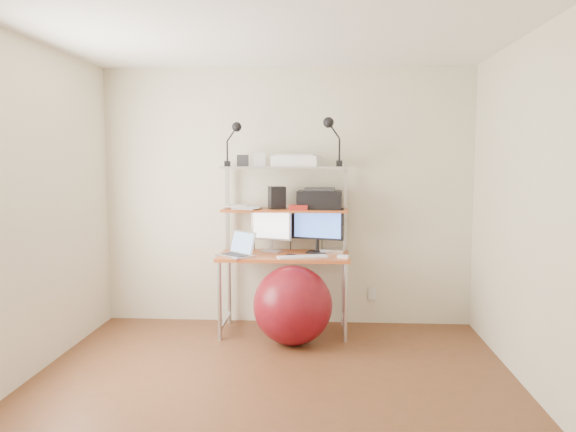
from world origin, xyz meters
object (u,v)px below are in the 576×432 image
monitor_black (317,226)px  laptop (239,251)px  monitor_silver (271,227)px  printer (320,199)px  exercise_ball (293,305)px

monitor_black → laptop: size_ratio=1.23×
monitor_silver → laptop: (-0.27, -0.25, -0.19)m
printer → exercise_ball: (-0.23, -0.49, -0.90)m
monitor_black → exercise_ball: monitor_black is taller
exercise_ball → laptop: bearing=156.5°
monitor_black → exercise_ball: bearing=-97.8°
laptop → printer: size_ratio=0.96×
printer → monitor_black: bearing=-108.3°
laptop → exercise_ball: size_ratio=0.59×
printer → exercise_ball: printer is taller
monitor_silver → laptop: size_ratio=1.07×
monitor_black → printer: printer is taller
monitor_silver → laptop: 0.41m
exercise_ball → printer: bearing=65.4°
exercise_ball → monitor_silver: bearing=116.2°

